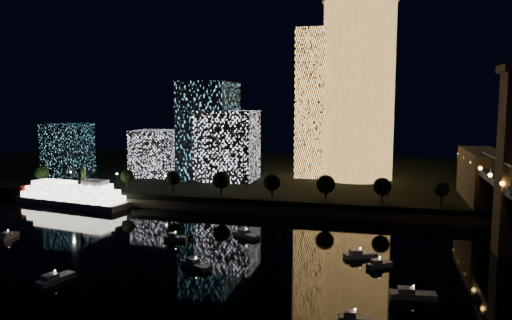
# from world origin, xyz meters

# --- Properties ---
(ground) EXTENTS (520.00, 520.00, 0.00)m
(ground) POSITION_xyz_m (0.00, 0.00, 0.00)
(ground) COLOR black
(ground) RESTS_ON ground
(far_bank) EXTENTS (420.00, 160.00, 5.00)m
(far_bank) POSITION_xyz_m (0.00, 160.00, 2.50)
(far_bank) COLOR black
(far_bank) RESTS_ON ground
(seawall) EXTENTS (420.00, 6.00, 3.00)m
(seawall) POSITION_xyz_m (0.00, 82.00, 1.50)
(seawall) COLOR #6B5E4C
(seawall) RESTS_ON ground
(tower_cylindrical) EXTENTS (34.00, 34.00, 81.56)m
(tower_cylindrical) POSITION_xyz_m (18.31, 140.46, 45.91)
(tower_cylindrical) COLOR #FFB151
(tower_cylindrical) RESTS_ON far_bank
(tower_rectangular) EXTENTS (21.58, 21.58, 68.67)m
(tower_rectangular) POSITION_xyz_m (0.95, 144.80, 39.33)
(tower_rectangular) COLOR #FFB151
(tower_rectangular) RESTS_ON far_bank
(midrise_blocks) EXTENTS (101.13, 33.39, 44.42)m
(midrise_blocks) POSITION_xyz_m (-59.05, 124.91, 22.46)
(midrise_blocks) COLOR white
(midrise_blocks) RESTS_ON far_bank
(riverboat) EXTENTS (53.07, 19.52, 15.68)m
(riverboat) POSITION_xyz_m (-89.99, 76.99, 4.02)
(riverboat) COLOR silver
(riverboat) RESTS_ON ground
(motorboats) EXTENTS (120.74, 79.88, 2.78)m
(motorboats) POSITION_xyz_m (-7.68, 12.87, 0.81)
(motorboats) COLOR silver
(motorboats) RESTS_ON ground
(esplanade_trees) EXTENTS (165.76, 6.91, 8.95)m
(esplanade_trees) POSITION_xyz_m (-26.14, 88.00, 10.47)
(esplanade_trees) COLOR black
(esplanade_trees) RESTS_ON far_bank
(street_lamps) EXTENTS (132.70, 0.70, 5.65)m
(street_lamps) POSITION_xyz_m (-34.00, 94.00, 9.02)
(street_lamps) COLOR black
(street_lamps) RESTS_ON far_bank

